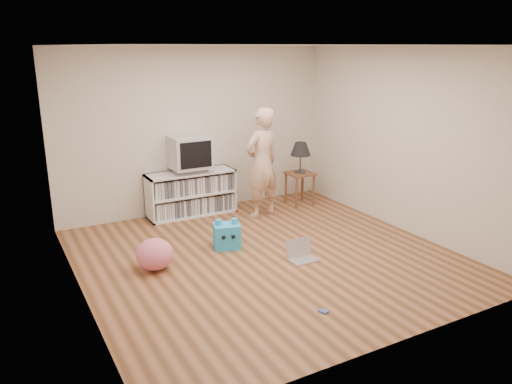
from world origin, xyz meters
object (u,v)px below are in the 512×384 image
Objects in this scene: media_unit at (191,193)px; crt_tv at (190,152)px; side_table at (300,180)px; plush_blue at (227,235)px; laptop at (301,254)px; person at (262,163)px; plush_pink at (155,254)px; table_lamp at (301,150)px; dvd_deck at (190,170)px.

crt_tv is (0.00, -0.02, 0.67)m from media_unit.
side_table is 1.35× the size of plush_blue.
crt_tv reaches higher than plush_blue.
person is at bearing 78.77° from laptop.
plush_pink is at bearing -155.84° from side_table.
table_lamp is at bearing -12.01° from media_unit.
plush_blue is at bearing -93.77° from dvd_deck.
dvd_deck is at bearing 168.47° from side_table.
crt_tv is 1.85m from table_lamp.
crt_tv is 1.09× the size of side_table.
side_table is at bearing 47.53° from plush_blue.
plush_blue reaches higher than laptop.
side_table is 2.24m from plush_blue.
table_lamp is 3.33m from plush_pink.
media_unit is 2.40m from laptop.
media_unit is 0.39m from dvd_deck.
dvd_deck is 0.82× the size of side_table.
laptop is (0.56, -2.30, -0.67)m from dvd_deck.
media_unit is 0.67m from crt_tv.
media_unit is 0.82× the size of person.
dvd_deck is at bearing 168.47° from table_lamp.
side_table is at bearing 24.16° from plush_pink.
table_lamp is 2.36m from plush_blue.
dvd_deck is 0.29m from crt_tv.
media_unit is 1.54m from plush_blue.
media_unit is 3.43× the size of plush_blue.
crt_tv reaches higher than table_lamp.
dvd_deck is 0.87× the size of table_lamp.
dvd_deck is at bearing -90.00° from media_unit.
plush_blue is (-0.10, -1.51, -0.57)m from dvd_deck.
table_lamp is (1.81, -0.39, 0.59)m from media_unit.
crt_tv is at bearing 105.39° from laptop.
dvd_deck is 1.00× the size of plush_pink.
plush_pink is (-1.15, -1.71, -0.16)m from media_unit.
media_unit is 2.07m from plush_pink.
plush_pink is at bearing -123.84° from media_unit.
dvd_deck is 1.10× the size of plush_blue.
laptop is at bearing -76.34° from media_unit.
side_table reaches higher than plush_pink.
side_table is 1.00m from person.
crt_tv reaches higher than laptop.
side_table is (1.81, -0.37, -0.60)m from crt_tv.
table_lamp reaches higher than plush_blue.
crt_tv is 2.21m from plush_pink.
dvd_deck is 2.12m from plush_pink.
side_table is at bearing -12.01° from media_unit.
plush_blue is 1.07m from plush_pink.
laptop is 0.81× the size of plush_pink.
media_unit is 2.33× the size of crt_tv.
person is at bearing -165.11° from side_table.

